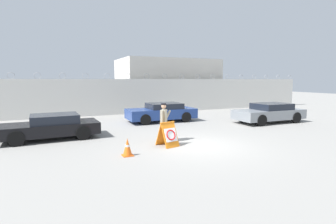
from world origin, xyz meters
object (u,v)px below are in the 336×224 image
Objects in this scene: security_guard at (164,120)px; parked_car_rear_sedan at (162,112)px; barricade_sign at (168,134)px; parked_car_front_coupe at (51,126)px; parked_car_far_side at (269,113)px; traffic_cone_near at (127,147)px.

parked_car_rear_sedan is at bearing 15.67° from security_guard.
barricade_sign is 5.58m from parked_car_front_coupe.
security_guard is 5.63m from parked_car_rear_sedan.
barricade_sign is 8.88m from parked_car_far_side.
barricade_sign is at bearing 139.85° from parked_car_front_coupe.
security_guard is 8.51m from parked_car_far_side.
security_guard is 2.61m from traffic_cone_near.
security_guard is 2.67× the size of traffic_cone_near.
security_guard is at bearing 14.68° from parked_car_far_side.
parked_car_front_coupe is 12.82m from parked_car_far_side.
parked_car_rear_sedan is (2.20, 6.04, 0.12)m from barricade_sign.
parked_car_front_coupe is 0.97× the size of parked_car_rear_sedan.
security_guard is at bearing 69.48° from parked_car_rear_sedan.
parked_car_rear_sedan is at bearing 58.52° from traffic_cone_near.
parked_car_far_side reaches higher than parked_car_front_coupe.
parked_car_rear_sedan is (4.11, 6.71, 0.31)m from traffic_cone_near.
traffic_cone_near is 4.79m from parked_car_front_coupe.
security_guard reaches higher than parked_car_far_side.
traffic_cone_near is at bearing 162.85° from security_guard.
traffic_cone_near is 0.15× the size of parked_car_front_coupe.
traffic_cone_near is (-1.91, -0.67, -0.18)m from barricade_sign.
security_guard is at bearing 66.68° from barricade_sign.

